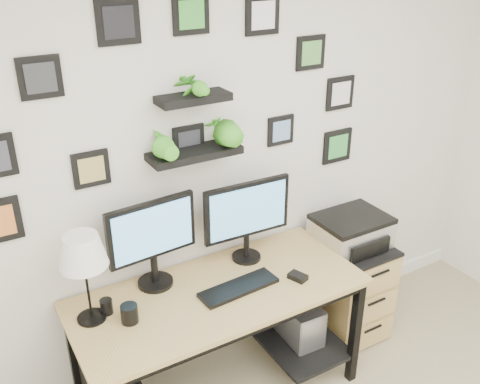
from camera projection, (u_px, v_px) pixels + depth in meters
room at (237, 334)px, 3.62m from camera, size 4.00×4.00×4.00m
desk at (222, 304)px, 2.99m from camera, size 1.60×0.70×0.75m
monitor_left at (152, 238)px, 2.82m from camera, size 0.50×0.21×0.51m
monitor_right at (247, 215)px, 3.06m from camera, size 0.54×0.18×0.50m
keyboard at (239, 288)px, 2.90m from camera, size 0.46×0.17×0.02m
mouse at (298, 277)px, 2.99m from camera, size 0.10×0.12×0.03m
table_lamp at (82, 253)px, 2.52m from camera, size 0.24×0.24×0.48m
mug at (129, 314)px, 2.64m from camera, size 0.09×0.09×0.10m
pen_cup at (106, 307)px, 2.70m from camera, size 0.06×0.06×0.08m
pc_tower_grey at (293, 327)px, 3.43m from camera, size 0.21×0.45×0.44m
file_cabinet at (348, 287)px, 3.62m from camera, size 0.43×0.53×0.67m
printer at (351, 231)px, 3.43m from camera, size 0.45×0.37×0.21m
wall_decor at (195, 114)px, 2.76m from camera, size 2.27×0.18×1.08m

